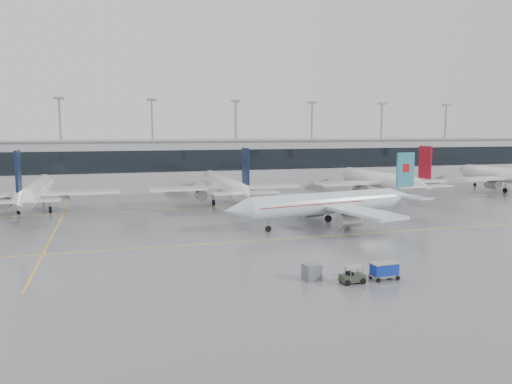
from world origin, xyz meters
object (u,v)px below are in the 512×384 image
object	(u,v)px
baggage_tug	(352,277)
gse_unit	(312,272)
air_canada_jet	(332,203)
baggage_cart	(384,269)

from	to	relation	value
baggage_tug	gse_unit	xyz separation A→B (m)	(-3.32, 2.16, 0.19)
air_canada_jet	gse_unit	distance (m)	29.02
baggage_cart	gse_unit	distance (m)	7.19
baggage_tug	baggage_cart	xyz separation A→B (m)	(3.59, 0.19, 0.42)
air_canada_jet	gse_unit	xyz separation A→B (m)	(-13.98, -25.29, -2.68)
baggage_tug	gse_unit	size ratio (longest dim) A/B	2.22
baggage_tug	baggage_cart	size ratio (longest dim) A/B	1.21
baggage_tug	air_canada_jet	bearing A→B (deg)	65.72
air_canada_jet	baggage_cart	size ratio (longest dim) A/B	12.33
gse_unit	baggage_tug	bearing A→B (deg)	-41.90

